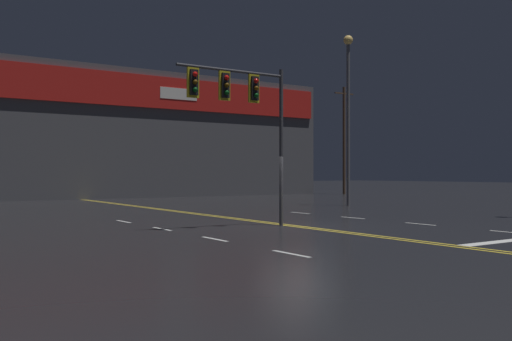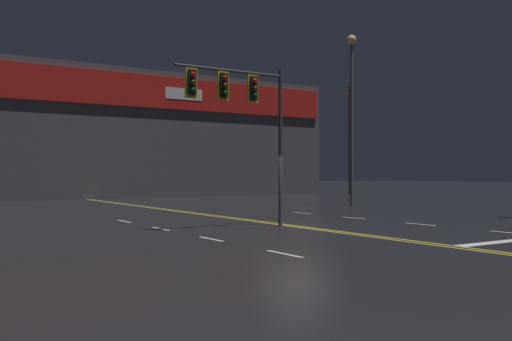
% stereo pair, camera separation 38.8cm
% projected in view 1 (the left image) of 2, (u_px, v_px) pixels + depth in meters
% --- Properties ---
extents(ground_plane, '(200.00, 200.00, 0.00)m').
position_uv_depth(ground_plane, '(297.00, 226.00, 20.23)').
color(ground_plane, black).
extents(road_markings, '(13.04, 60.00, 0.01)m').
position_uv_depth(road_markings, '(336.00, 228.00, 19.68)').
color(road_markings, gold).
rests_on(road_markings, ground).
extents(traffic_signal_median, '(4.26, 0.36, 5.65)m').
position_uv_depth(traffic_signal_median, '(239.00, 100.00, 19.64)').
color(traffic_signal_median, '#38383D').
rests_on(traffic_signal_median, ground).
extents(streetlight_far_left, '(0.56, 0.56, 9.98)m').
position_uv_depth(streetlight_far_left, '(348.00, 98.00, 33.33)').
color(streetlight_far_left, '#59595E').
rests_on(streetlight_far_left, ground).
extents(building_backdrop, '(42.88, 10.23, 9.95)m').
position_uv_depth(building_backdrop, '(64.00, 135.00, 45.22)').
color(building_backdrop, '#4C4C51').
rests_on(building_backdrop, ground).
extents(utility_pole_row, '(47.91, 0.26, 10.37)m').
position_uv_depth(utility_pole_row, '(89.00, 124.00, 38.95)').
color(utility_pole_row, '#4C3828').
rests_on(utility_pole_row, ground).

